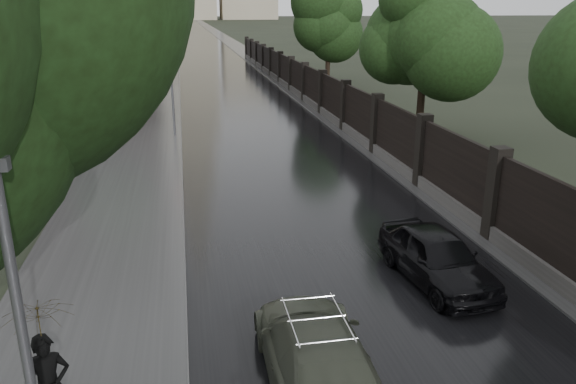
{
  "coord_description": "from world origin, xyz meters",
  "views": [
    {
      "loc": [
        -3.8,
        -3.43,
        6.31
      ],
      "look_at": [
        -1.12,
        10.85,
        1.5
      ],
      "focal_mm": 35.0,
      "sensor_mm": 36.0,
      "label": 1
    }
  ],
  "objects_px": {
    "traffic_light": "(172,90)",
    "car_right_near": "(437,257)",
    "pedestrian_umbrella": "(41,332)",
    "tree_left_far": "(101,27)",
    "tree_right_b": "(426,37)",
    "tree_right_c": "(329,25)",
    "volga_sedan": "(316,354)"
  },
  "relations": [
    {
      "from": "traffic_light",
      "to": "car_right_near",
      "type": "distance_m",
      "value": 18.29
    },
    {
      "from": "traffic_light",
      "to": "pedestrian_umbrella",
      "type": "height_order",
      "value": "traffic_light"
    },
    {
      "from": "tree_left_far",
      "to": "tree_right_b",
      "type": "distance_m",
      "value": 17.45
    },
    {
      "from": "tree_right_c",
      "to": "traffic_light",
      "type": "xyz_separation_m",
      "value": [
        -11.8,
        -15.01,
        -2.55
      ]
    },
    {
      "from": "volga_sedan",
      "to": "tree_left_far",
      "type": "bearing_deg",
      "value": -75.56
    },
    {
      "from": "traffic_light",
      "to": "pedestrian_umbrella",
      "type": "relative_size",
      "value": 1.51
    },
    {
      "from": "car_right_near",
      "to": "pedestrian_umbrella",
      "type": "distance_m",
      "value": 8.89
    },
    {
      "from": "tree_left_far",
      "to": "traffic_light",
      "type": "distance_m",
      "value": 6.84
    },
    {
      "from": "tree_right_b",
      "to": "volga_sedan",
      "type": "height_order",
      "value": "tree_right_b"
    },
    {
      "from": "tree_right_c",
      "to": "car_right_near",
      "type": "relative_size",
      "value": 1.83
    },
    {
      "from": "tree_left_far",
      "to": "pedestrian_umbrella",
      "type": "bearing_deg",
      "value": -85.54
    },
    {
      "from": "car_right_near",
      "to": "pedestrian_umbrella",
      "type": "relative_size",
      "value": 1.45
    },
    {
      "from": "tree_right_b",
      "to": "car_right_near",
      "type": "height_order",
      "value": "tree_right_b"
    },
    {
      "from": "tree_right_c",
      "to": "pedestrian_umbrella",
      "type": "xyz_separation_m",
      "value": [
        -13.47,
        -35.98,
        -3.03
      ]
    },
    {
      "from": "tree_right_c",
      "to": "tree_right_b",
      "type": "bearing_deg",
      "value": -90.0
    },
    {
      "from": "pedestrian_umbrella",
      "to": "tree_right_c",
      "type": "bearing_deg",
      "value": 52.52
    },
    {
      "from": "tree_right_b",
      "to": "pedestrian_umbrella",
      "type": "bearing_deg",
      "value": -126.84
    },
    {
      "from": "tree_right_c",
      "to": "volga_sedan",
      "type": "distance_m",
      "value": 36.84
    },
    {
      "from": "volga_sedan",
      "to": "pedestrian_umbrella",
      "type": "distance_m",
      "value": 4.41
    },
    {
      "from": "tree_right_b",
      "to": "tree_right_c",
      "type": "relative_size",
      "value": 1.0
    },
    {
      "from": "car_right_near",
      "to": "pedestrian_umbrella",
      "type": "height_order",
      "value": "pedestrian_umbrella"
    },
    {
      "from": "tree_right_b",
      "to": "tree_right_c",
      "type": "height_order",
      "value": "same"
    },
    {
      "from": "volga_sedan",
      "to": "tree_right_c",
      "type": "bearing_deg",
      "value": -104.01
    },
    {
      "from": "tree_left_far",
      "to": "tree_right_c",
      "type": "height_order",
      "value": "tree_left_far"
    },
    {
      "from": "tree_right_b",
      "to": "volga_sedan",
      "type": "relative_size",
      "value": 1.59
    },
    {
      "from": "tree_left_far",
      "to": "car_right_near",
      "type": "distance_m",
      "value": 24.67
    },
    {
      "from": "tree_left_far",
      "to": "traffic_light",
      "type": "xyz_separation_m",
      "value": [
        3.7,
        -5.01,
        -2.84
      ]
    },
    {
      "from": "tree_left_far",
      "to": "pedestrian_umbrella",
      "type": "distance_m",
      "value": 26.27
    },
    {
      "from": "traffic_light",
      "to": "pedestrian_umbrella",
      "type": "xyz_separation_m",
      "value": [
        -1.67,
        -20.98,
        -0.48
      ]
    },
    {
      "from": "volga_sedan",
      "to": "pedestrian_umbrella",
      "type": "xyz_separation_m",
      "value": [
        -4.17,
        -0.6,
        1.28
      ]
    },
    {
      "from": "tree_right_c",
      "to": "car_right_near",
      "type": "bearing_deg",
      "value": -99.84
    },
    {
      "from": "tree_right_b",
      "to": "tree_left_far",
      "type": "bearing_deg",
      "value": 152.7
    }
  ]
}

